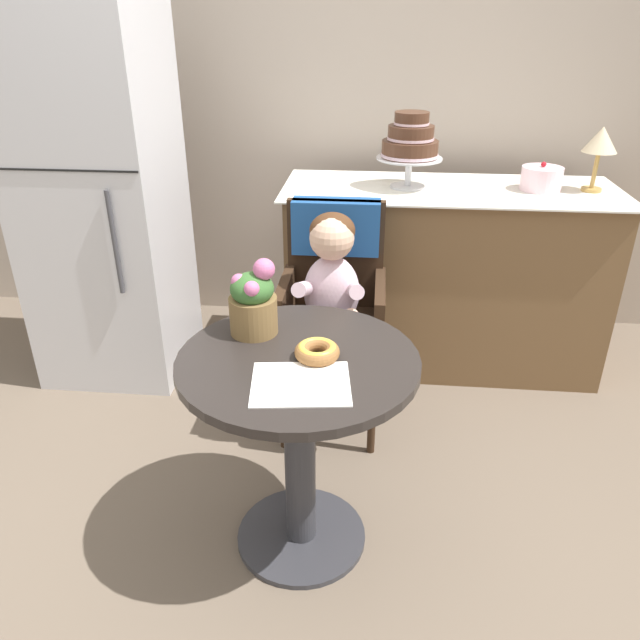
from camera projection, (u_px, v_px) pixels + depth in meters
name	position (u px, v px, depth m)	size (l,w,h in m)	color
ground_plane	(301.00, 537.00, 2.09)	(8.00, 8.00, 0.00)	#6B5B4C
back_wall	(342.00, 73.00, 3.13)	(4.80, 0.10, 2.70)	#B2A393
cafe_table	(299.00, 417.00, 1.87)	(0.72, 0.72, 0.72)	#282321
wicker_chair	(334.00, 281.00, 2.48)	(0.42, 0.45, 0.95)	#332114
seated_child	(331.00, 288.00, 2.33)	(0.27, 0.32, 0.73)	silver
paper_napkin	(301.00, 384.00, 1.64)	(0.27, 0.22, 0.00)	white
donut_front	(317.00, 352.00, 1.75)	(0.13, 0.13, 0.05)	#936033
flower_vase	(253.00, 301.00, 1.86)	(0.15, 0.15, 0.25)	brown
display_counter	(443.00, 277.00, 3.00)	(1.56, 0.62, 0.90)	brown
tiered_cake_stand	(410.00, 143.00, 2.72)	(0.30, 0.30, 0.34)	silver
round_layer_cake	(541.00, 178.00, 2.75)	(0.18, 0.18, 0.13)	silver
table_lamp	(601.00, 142.00, 2.66)	(0.15, 0.15, 0.28)	#B28C47
refrigerator	(102.00, 202.00, 2.78)	(0.64, 0.63, 1.70)	silver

